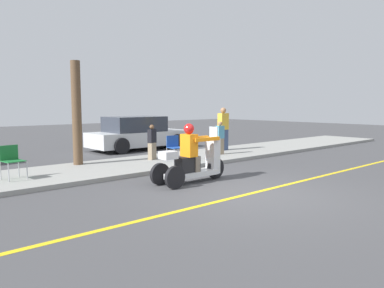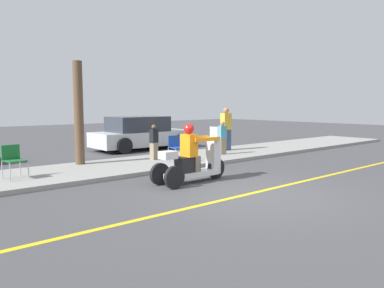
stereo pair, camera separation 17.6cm
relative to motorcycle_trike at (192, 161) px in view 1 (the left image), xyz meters
The scene contains 11 objects.
ground_plane 1.81m from the motorcycle_trike, 84.66° to the right, with size 60.00×60.00×0.00m, color #424244.
lane_stripe 1.80m from the motorcycle_trike, 90.27° to the right, with size 24.00×0.12×0.01m.
sidewalk_strip 2.92m from the motorcycle_trike, 86.80° to the left, with size 28.00×2.80×0.12m.
motorcycle_trike is the anchor object (origin of this frame).
spectator_by_tree 3.33m from the motorcycle_trike, 71.85° to the left, with size 0.31×0.23×1.15m.
spectator_mid_group 4.49m from the motorcycle_trike, 35.44° to the left, with size 0.29×0.18×1.20m.
spectator_near_curb 5.76m from the motorcycle_trike, 36.16° to the left, with size 0.41×0.25×1.69m.
folding_chair_curbside 2.72m from the motorcycle_trike, 60.37° to the left, with size 0.51×0.51×0.82m.
folding_chair_set_back 4.40m from the motorcycle_trike, 140.50° to the left, with size 0.52×0.52×0.82m.
parked_car_lot_left 7.22m from the motorcycle_trike, 67.38° to the left, with size 4.30×1.95×1.42m.
tree_trunk 4.18m from the motorcycle_trike, 107.70° to the left, with size 0.28×0.28×3.10m.
Camera 1 is at (-6.23, -5.12, 1.93)m, focal length 35.00 mm.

